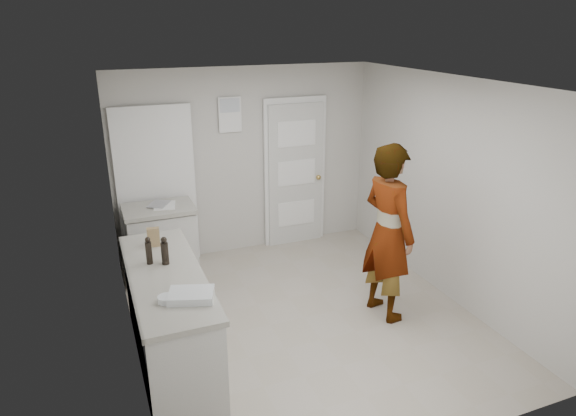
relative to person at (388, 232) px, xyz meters
name	(u,v)px	position (x,y,z in m)	size (l,w,h in m)	color
ground	(304,318)	(-0.85, 0.22, -0.96)	(4.00, 4.00, 0.00)	#ABA190
room_shell	(235,180)	(-1.03, 2.17, 0.07)	(4.00, 4.00, 4.00)	beige
main_counter	(169,320)	(-2.30, 0.02, -0.53)	(0.64, 1.96, 0.93)	silver
side_counter	(162,245)	(-2.10, 1.77, -0.53)	(0.84, 0.61, 0.93)	silver
person	(388,232)	(0.00, 0.00, 0.00)	(0.70, 0.46, 1.91)	silver
cake_mix_box	(153,237)	(-2.31, 0.63, 0.07)	(0.12, 0.05, 0.20)	olive
spice_jar	(155,242)	(-2.30, 0.63, 0.01)	(0.05, 0.05, 0.08)	#A2835D
oil_cruet_a	(165,251)	(-2.27, 0.18, 0.10)	(0.07, 0.07, 0.27)	black
oil_cruet_b	(149,251)	(-2.40, 0.25, 0.10)	(0.06, 0.06, 0.27)	black
baking_dish	(191,296)	(-2.18, -0.53, 0.00)	(0.42, 0.35, 0.06)	silver
egg_bowl	(166,299)	(-2.38, -0.51, 0.00)	(0.13, 0.13, 0.05)	silver
papers	(165,206)	(-2.02, 1.78, -0.03)	(0.25, 0.32, 0.01)	white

